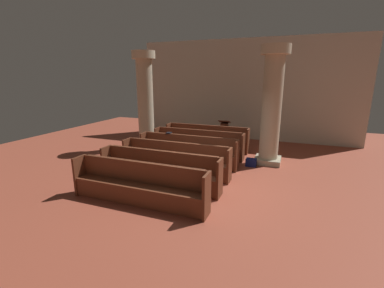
{
  "coord_description": "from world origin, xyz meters",
  "views": [
    {
      "loc": [
        2.17,
        -6.24,
        2.86
      ],
      "look_at": [
        -0.79,
        1.42,
        0.75
      ],
      "focal_mm": 24.63,
      "sensor_mm": 36.0,
      "label": 1
    }
  ],
  "objects_px": {
    "pew_row_1": "(198,143)",
    "pew_row_3": "(175,158)",
    "kneeler_box_navy": "(251,162)",
    "pew_row_0": "(207,137)",
    "pillar_far_side": "(145,99)",
    "pillar_aisle_side": "(272,104)",
    "pew_row_5": "(138,183)",
    "hymn_book": "(169,133)",
    "pew_row_4": "(159,169)",
    "pew_row_2": "(188,150)",
    "lectern": "(224,135)"
  },
  "relations": [
    {
      "from": "kneeler_box_navy",
      "to": "pew_row_5",
      "type": "bearing_deg",
      "value": -119.22
    },
    {
      "from": "pew_row_0",
      "to": "pew_row_1",
      "type": "xyz_separation_m",
      "value": [
        0.0,
        -1.01,
        0.0
      ]
    },
    {
      "from": "pew_row_0",
      "to": "lectern",
      "type": "distance_m",
      "value": 1.06
    },
    {
      "from": "pew_row_3",
      "to": "hymn_book",
      "type": "bearing_deg",
      "value": 123.01
    },
    {
      "from": "pew_row_1",
      "to": "pillar_far_side",
      "type": "xyz_separation_m",
      "value": [
        -2.43,
        0.48,
        1.47
      ]
    },
    {
      "from": "pew_row_3",
      "to": "pew_row_5",
      "type": "relative_size",
      "value": 1.0
    },
    {
      "from": "pew_row_2",
      "to": "pew_row_5",
      "type": "height_order",
      "value": "same"
    },
    {
      "from": "pew_row_4",
      "to": "pillar_far_side",
      "type": "relative_size",
      "value": 0.88
    },
    {
      "from": "pew_row_3",
      "to": "pew_row_5",
      "type": "height_order",
      "value": "same"
    },
    {
      "from": "pew_row_5",
      "to": "lectern",
      "type": "height_order",
      "value": "lectern"
    },
    {
      "from": "pew_row_2",
      "to": "kneeler_box_navy",
      "type": "bearing_deg",
      "value": 16.05
    },
    {
      "from": "pew_row_2",
      "to": "pillar_far_side",
      "type": "distance_m",
      "value": 3.21
    },
    {
      "from": "pew_row_4",
      "to": "kneeler_box_navy",
      "type": "xyz_separation_m",
      "value": [
        2.01,
        2.59,
        -0.39
      ]
    },
    {
      "from": "lectern",
      "to": "pillar_aisle_side",
      "type": "bearing_deg",
      "value": -42.23
    },
    {
      "from": "pew_row_4",
      "to": "pew_row_2",
      "type": "bearing_deg",
      "value": 90.0
    },
    {
      "from": "pew_row_5",
      "to": "kneeler_box_navy",
      "type": "relative_size",
      "value": 10.02
    },
    {
      "from": "pew_row_5",
      "to": "pew_row_0",
      "type": "bearing_deg",
      "value": 90.0
    },
    {
      "from": "pew_row_0",
      "to": "pew_row_4",
      "type": "xyz_separation_m",
      "value": [
        0.0,
        -4.02,
        0.0
      ]
    },
    {
      "from": "pew_row_0",
      "to": "pew_row_4",
      "type": "distance_m",
      "value": 4.02
    },
    {
      "from": "pew_row_0",
      "to": "kneeler_box_navy",
      "type": "bearing_deg",
      "value": -35.47
    },
    {
      "from": "pew_row_1",
      "to": "pew_row_4",
      "type": "xyz_separation_m",
      "value": [
        0.0,
        -3.02,
        0.0
      ]
    },
    {
      "from": "pew_row_5",
      "to": "hymn_book",
      "type": "bearing_deg",
      "value": 103.56
    },
    {
      "from": "pillar_aisle_side",
      "to": "hymn_book",
      "type": "distance_m",
      "value": 3.54
    },
    {
      "from": "pew_row_0",
      "to": "pew_row_2",
      "type": "xyz_separation_m",
      "value": [
        0.0,
        -2.01,
        0.0
      ]
    },
    {
      "from": "pew_row_5",
      "to": "pillar_far_side",
      "type": "relative_size",
      "value": 0.88
    },
    {
      "from": "pillar_far_side",
      "to": "pew_row_0",
      "type": "bearing_deg",
      "value": 12.27
    },
    {
      "from": "pew_row_5",
      "to": "lectern",
      "type": "distance_m",
      "value": 5.99
    },
    {
      "from": "kneeler_box_navy",
      "to": "pew_row_0",
      "type": "bearing_deg",
      "value": 144.53
    },
    {
      "from": "pillar_far_side",
      "to": "lectern",
      "type": "height_order",
      "value": "pillar_far_side"
    },
    {
      "from": "pillar_aisle_side",
      "to": "pew_row_2",
      "type": "bearing_deg",
      "value": -155.41
    },
    {
      "from": "pew_row_1",
      "to": "pillar_aisle_side",
      "type": "xyz_separation_m",
      "value": [
        2.48,
        0.13,
        1.47
      ]
    },
    {
      "from": "pew_row_3",
      "to": "pillar_far_side",
      "type": "bearing_deg",
      "value": 134.36
    },
    {
      "from": "pillar_aisle_side",
      "to": "hymn_book",
      "type": "bearing_deg",
      "value": -163.67
    },
    {
      "from": "pew_row_2",
      "to": "kneeler_box_navy",
      "type": "relative_size",
      "value": 10.02
    },
    {
      "from": "pew_row_5",
      "to": "pillar_far_side",
      "type": "xyz_separation_m",
      "value": [
        -2.43,
        4.5,
        1.47
      ]
    },
    {
      "from": "pew_row_3",
      "to": "lectern",
      "type": "xyz_separation_m",
      "value": [
        0.48,
        3.96,
        -0.06
      ]
    },
    {
      "from": "pew_row_1",
      "to": "pew_row_0",
      "type": "bearing_deg",
      "value": 90.0
    },
    {
      "from": "pew_row_0",
      "to": "pew_row_4",
      "type": "bearing_deg",
      "value": -90.0
    },
    {
      "from": "pew_row_1",
      "to": "kneeler_box_navy",
      "type": "xyz_separation_m",
      "value": [
        2.01,
        -0.43,
        -0.39
      ]
    },
    {
      "from": "pew_row_3",
      "to": "kneeler_box_navy",
      "type": "relative_size",
      "value": 10.02
    },
    {
      "from": "pew_row_4",
      "to": "pew_row_5",
      "type": "bearing_deg",
      "value": -90.0
    },
    {
      "from": "pew_row_5",
      "to": "pillar_aisle_side",
      "type": "bearing_deg",
      "value": 59.13
    },
    {
      "from": "pew_row_0",
      "to": "pillar_aisle_side",
      "type": "height_order",
      "value": "pillar_aisle_side"
    },
    {
      "from": "pillar_far_side",
      "to": "hymn_book",
      "type": "bearing_deg",
      "value": -38.05
    },
    {
      "from": "pillar_far_side",
      "to": "kneeler_box_navy",
      "type": "relative_size",
      "value": 11.4
    },
    {
      "from": "pew_row_2",
      "to": "kneeler_box_navy",
      "type": "distance_m",
      "value": 2.13
    },
    {
      "from": "pew_row_4",
      "to": "pew_row_5",
      "type": "xyz_separation_m",
      "value": [
        0.0,
        -1.01,
        0.0
      ]
    },
    {
      "from": "lectern",
      "to": "pillar_far_side",
      "type": "bearing_deg",
      "value": -153.19
    },
    {
      "from": "hymn_book",
      "to": "kneeler_box_navy",
      "type": "height_order",
      "value": "hymn_book"
    },
    {
      "from": "pew_row_1",
      "to": "pew_row_3",
      "type": "bearing_deg",
      "value": -90.0
    }
  ]
}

